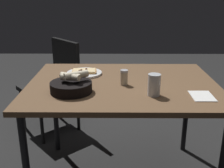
{
  "coord_description": "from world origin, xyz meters",
  "views": [
    {
      "loc": [
        -1.67,
        0.05,
        1.3
      ],
      "look_at": [
        -0.05,
        0.07,
        0.74
      ],
      "focal_mm": 44.5,
      "sensor_mm": 36.0,
      "label": 1
    }
  ],
  "objects_px": {
    "pepper_shaker": "(124,78)",
    "chair_near": "(56,80)",
    "bread_basket": "(71,86)",
    "beer_glass": "(154,86)",
    "pizza_plate": "(84,73)",
    "dining_table": "(122,91)"
  },
  "relations": [
    {
      "from": "dining_table",
      "to": "pepper_shaker",
      "type": "relative_size",
      "value": 12.55
    },
    {
      "from": "pizza_plate",
      "to": "pepper_shaker",
      "type": "distance_m",
      "value": 0.35
    },
    {
      "from": "pepper_shaker",
      "to": "pizza_plate",
      "type": "bearing_deg",
      "value": 50.66
    },
    {
      "from": "pizza_plate",
      "to": "beer_glass",
      "type": "bearing_deg",
      "value": -132.91
    },
    {
      "from": "bread_basket",
      "to": "pepper_shaker",
      "type": "bearing_deg",
      "value": -67.17
    },
    {
      "from": "beer_glass",
      "to": "chair_near",
      "type": "distance_m",
      "value": 1.31
    },
    {
      "from": "beer_glass",
      "to": "dining_table",
      "type": "bearing_deg",
      "value": 36.85
    },
    {
      "from": "pizza_plate",
      "to": "beer_glass",
      "type": "height_order",
      "value": "beer_glass"
    },
    {
      "from": "dining_table",
      "to": "bread_basket",
      "type": "relative_size",
      "value": 4.94
    },
    {
      "from": "bread_basket",
      "to": "beer_glass",
      "type": "bearing_deg",
      "value": -96.02
    },
    {
      "from": "beer_glass",
      "to": "pepper_shaker",
      "type": "height_order",
      "value": "beer_glass"
    },
    {
      "from": "dining_table",
      "to": "beer_glass",
      "type": "relative_size",
      "value": 9.65
    },
    {
      "from": "chair_near",
      "to": "dining_table",
      "type": "bearing_deg",
      "value": -142.96
    },
    {
      "from": "dining_table",
      "to": "beer_glass",
      "type": "bearing_deg",
      "value": -143.15
    },
    {
      "from": "dining_table",
      "to": "beer_glass",
      "type": "distance_m",
      "value": 0.3
    },
    {
      "from": "pepper_shaker",
      "to": "beer_glass",
      "type": "bearing_deg",
      "value": -138.1
    },
    {
      "from": "pizza_plate",
      "to": "chair_near",
      "type": "height_order",
      "value": "chair_near"
    },
    {
      "from": "bread_basket",
      "to": "chair_near",
      "type": "xyz_separation_m",
      "value": [
        0.97,
        0.3,
        -0.29
      ]
    },
    {
      "from": "beer_glass",
      "to": "pepper_shaker",
      "type": "relative_size",
      "value": 1.3
    },
    {
      "from": "beer_glass",
      "to": "chair_near",
      "type": "relative_size",
      "value": 0.15
    },
    {
      "from": "pepper_shaker",
      "to": "chair_near",
      "type": "bearing_deg",
      "value": 35.88
    },
    {
      "from": "pepper_shaker",
      "to": "chair_near",
      "type": "xyz_separation_m",
      "value": [
        0.84,
        0.61,
        -0.29
      ]
    }
  ]
}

